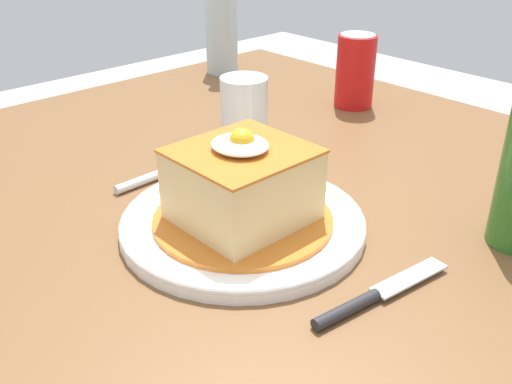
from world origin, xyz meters
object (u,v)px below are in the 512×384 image
fork (154,176)px  beer_bottle_clear (221,23)px  soda_can (355,71)px  knife (366,300)px  main_plate (243,222)px  drinking_glass (244,118)px

fork → beer_bottle_clear: size_ratio=0.53×
fork → soda_can: bearing=91.4°
fork → beer_bottle_clear: 0.52m
knife → soda_can: 0.56m
main_plate → drinking_glass: 0.24m
main_plate → fork: (-0.17, -0.00, -0.00)m
knife → beer_bottle_clear: size_ratio=0.62×
soda_can → beer_bottle_clear: beer_bottle_clear is taller
main_plate → drinking_glass: drinking_glass is taller
main_plate → knife: (0.18, -0.01, -0.00)m
main_plate → fork: bearing=-179.0°
soda_can → drinking_glass: size_ratio=1.18×
fork → knife: bearing=-0.6°
knife → beer_bottle_clear: 0.79m
main_plate → knife: bearing=-2.2°
main_plate → drinking_glass: bearing=137.8°
knife → drinking_glass: drinking_glass is taller
soda_can → drinking_glass: (0.01, -0.26, -0.02)m
fork → drinking_glass: bearing=90.8°
soda_can → drinking_glass: bearing=-88.2°
beer_bottle_clear → knife: bearing=-30.2°
knife → beer_bottle_clear: beer_bottle_clear is taller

